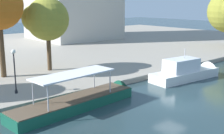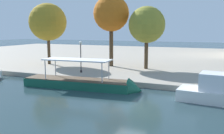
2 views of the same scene
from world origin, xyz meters
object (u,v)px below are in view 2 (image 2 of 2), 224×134
Objects in this scene: tour_boat_1 at (85,85)px; tree_2 at (49,23)px; tree_1 at (145,25)px; tree_3 at (111,14)px; lamp_post at (81,52)px.

tour_boat_1 is 1.34× the size of tree_2.
tree_1 is 15.95m from tree_2.
tree_1 is 0.83× the size of tree_3.
tree_3 is at bearing 78.08° from lamp_post.
tree_1 is at bearing 5.09° from tree_2.
tree_3 reaches higher than tree_2.
tour_boat_1 is 18.22m from tree_2.
tour_boat_1 is 15.24m from tree_3.
tour_boat_1 is 14.44m from tree_1.
tree_2 reaches higher than lamp_post.
tree_1 reaches higher than tour_boat_1.
tree_1 is at bearing 44.86° from lamp_post.
tree_3 is at bearing 95.24° from tour_boat_1.
tree_1 is 0.91× the size of tree_2.
lamp_post is 11.28m from tree_2.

